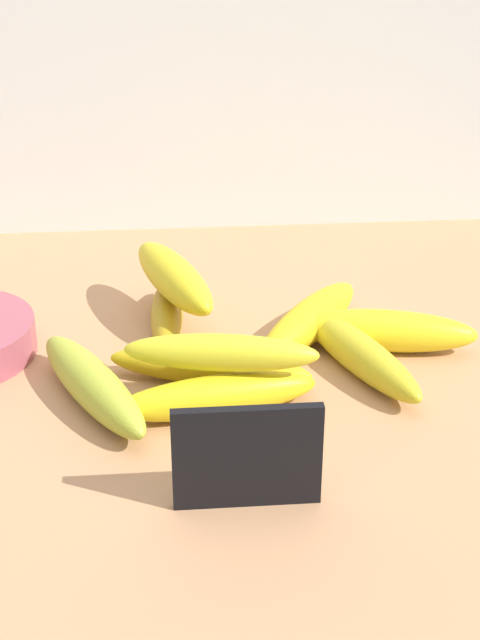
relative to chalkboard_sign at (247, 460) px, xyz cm
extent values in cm
cube|color=tan|center=(-6.32, 19.70, -5.36)|extent=(110.00, 76.00, 3.00)
cube|color=black|center=(0.00, -0.07, 0.34)|extent=(11.00, 0.80, 8.40)
cube|color=olive|center=(0.00, 0.73, -3.56)|extent=(9.90, 1.20, 0.60)
ellipsoid|color=gold|center=(-1.82, 17.74, -2.18)|extent=(19.09, 8.47, 3.36)
ellipsoid|color=gold|center=(12.20, 18.99, -2.00)|extent=(10.60, 19.04, 3.72)
ellipsoid|color=#A48317|center=(-5.54, 29.19, -2.22)|extent=(3.78, 15.36, 3.28)
ellipsoid|color=yellow|center=(8.61, 25.72, -1.83)|extent=(14.17, 17.28, 4.06)
ellipsoid|color=yellow|center=(15.43, 22.83, -1.79)|extent=(18.54, 7.79, 4.14)
ellipsoid|color=#A8B532|center=(-12.23, 15.08, -1.86)|extent=(12.43, 18.91, 4.00)
ellipsoid|color=yellow|center=(-1.49, 12.42, -2.01)|extent=(18.24, 6.79, 3.69)
ellipsoid|color=yellow|center=(-4.73, 29.90, 1.54)|extent=(10.08, 17.70, 4.23)
ellipsoid|color=yellow|center=(-0.99, 13.80, 1.47)|extent=(17.17, 5.80, 3.28)
camera|label=1|loc=(-5.13, -54.81, 39.21)|focal=51.44mm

